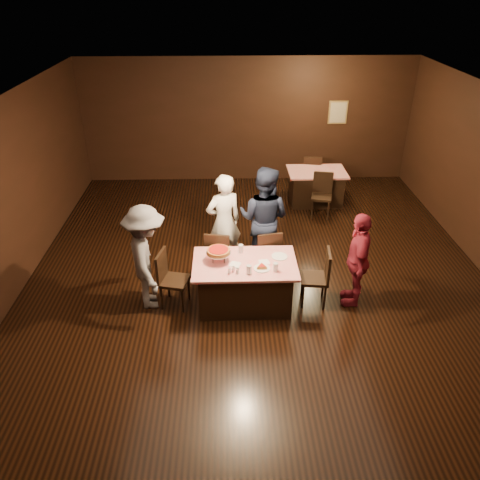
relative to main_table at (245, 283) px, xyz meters
name	(u,v)px	position (x,y,z in m)	size (l,w,h in m)	color
room	(263,172)	(0.27, 0.28, 1.75)	(10.00, 10.04, 3.02)	black
main_table	(245,283)	(0.00, 0.00, 0.00)	(1.60, 1.00, 0.77)	red
back_table	(316,187)	(1.78, 3.78, 0.00)	(1.30, 0.90, 0.77)	red
chair_far_left	(220,254)	(-0.40, 0.75, 0.09)	(0.42, 0.42, 0.95)	black
chair_far_right	(266,253)	(0.40, 0.75, 0.09)	(0.42, 0.42, 0.95)	black
chair_end_left	(174,280)	(-1.10, 0.00, 0.09)	(0.42, 0.42, 0.95)	black
chair_end_right	(314,277)	(1.10, 0.00, 0.09)	(0.42, 0.42, 0.95)	black
chair_back_near	(322,196)	(1.78, 3.08, 0.09)	(0.42, 0.42, 0.95)	black
chair_back_far	(312,173)	(1.78, 4.38, 0.09)	(0.42, 0.42, 0.95)	black
diner_white_jacket	(224,222)	(-0.32, 1.15, 0.49)	(0.64, 0.42, 1.76)	white
diner_navy_hoodie	(264,219)	(0.37, 1.13, 0.56)	(0.92, 0.71, 1.89)	#171E33
diner_grey_knit	(147,258)	(-1.50, 0.04, 0.47)	(1.11, 0.64, 1.72)	slate
diner_red_shirt	(358,259)	(1.75, 0.01, 0.40)	(0.92, 0.39, 1.58)	maroon
pizza_stand	(218,251)	(-0.40, 0.05, 0.57)	(0.38, 0.38, 0.22)	black
plate_with_slice	(262,267)	(0.25, -0.18, 0.41)	(0.25, 0.25, 0.06)	white
plate_empty	(279,256)	(0.55, 0.15, 0.39)	(0.25, 0.25, 0.01)	white
glass_front_left	(249,269)	(0.05, -0.30, 0.46)	(0.08, 0.08, 0.14)	silver
glass_front_right	(276,267)	(0.45, -0.25, 0.46)	(0.08, 0.08, 0.14)	silver
glass_back	(241,249)	(-0.05, 0.30, 0.46)	(0.08, 0.08, 0.14)	silver
condiments	(233,270)	(-0.18, -0.28, 0.43)	(0.17, 0.10, 0.09)	silver
napkin_center	(264,262)	(0.30, 0.00, 0.39)	(0.16, 0.16, 0.01)	white
napkin_left	(235,264)	(-0.15, -0.05, 0.39)	(0.16, 0.16, 0.01)	white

